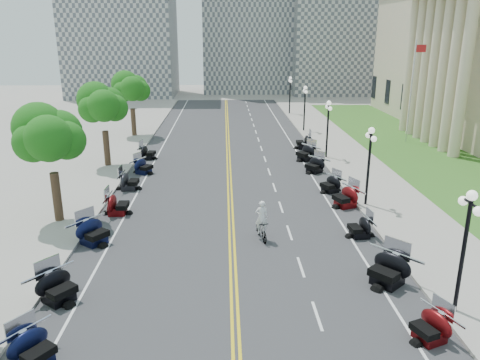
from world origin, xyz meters
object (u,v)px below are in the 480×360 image
object	(u,v)px
flagpole	(411,93)
motorcycle_n_3	(431,325)
bicycle	(261,230)
cyclist_rider	(262,204)

from	to	relation	value
flagpole	motorcycle_n_3	xyz separation A→B (m)	(-11.10, -31.63, -4.38)
flagpole	bicycle	bearing A→B (deg)	-125.73
flagpole	cyclist_rider	world-z (taller)	flagpole
cyclist_rider	flagpole	bearing A→B (deg)	-125.73
motorcycle_n_3	bicycle	bearing A→B (deg)	-170.94
flagpole	motorcycle_n_3	distance (m)	33.81
flagpole	cyclist_rider	bearing A→B (deg)	-125.73
motorcycle_n_3	bicycle	size ratio (longest dim) A/B	0.96
bicycle	cyclist_rider	world-z (taller)	cyclist_rider
flagpole	motorcycle_n_3	size ratio (longest dim) A/B	5.67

